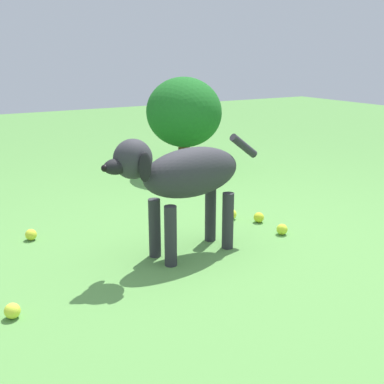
# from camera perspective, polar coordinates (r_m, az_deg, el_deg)

# --- Properties ---
(ground) EXTENTS (14.00, 14.00, 0.00)m
(ground) POSITION_cam_1_polar(r_m,az_deg,el_deg) (2.73, 4.23, -6.80)
(ground) COLOR #548C42
(dog) EXTENTS (0.30, 0.98, 0.66)m
(dog) POSITION_cam_1_polar(r_m,az_deg,el_deg) (2.54, -1.03, 1.88)
(dog) COLOR #2D2D33
(dog) RESTS_ON ground
(tennis_ball_0) EXTENTS (0.07, 0.07, 0.07)m
(tennis_ball_0) POSITION_cam_1_polar(r_m,az_deg,el_deg) (3.01, -18.17, -4.72)
(tennis_ball_0) COLOR yellow
(tennis_ball_0) RESTS_ON ground
(tennis_ball_1) EXTENTS (0.07, 0.07, 0.07)m
(tennis_ball_1) POSITION_cam_1_polar(r_m,az_deg,el_deg) (2.99, 10.40, -4.27)
(tennis_ball_1) COLOR #C6E031
(tennis_ball_1) RESTS_ON ground
(tennis_ball_2) EXTENTS (0.07, 0.07, 0.07)m
(tennis_ball_2) POSITION_cam_1_polar(r_m,az_deg,el_deg) (3.17, 7.76, -2.94)
(tennis_ball_2) COLOR #C7D62A
(tennis_ball_2) RESTS_ON ground
(tennis_ball_3) EXTENTS (0.07, 0.07, 0.07)m
(tennis_ball_3) POSITION_cam_1_polar(r_m,az_deg,el_deg) (2.20, -20.12, -12.81)
(tennis_ball_3) COLOR #D7E53C
(tennis_ball_3) RESTS_ON ground
(tennis_ball_4) EXTENTS (0.07, 0.07, 0.07)m
(tennis_ball_4) POSITION_cam_1_polar(r_m,az_deg,el_deg) (3.22, 4.60, -2.58)
(tennis_ball_4) COLOR yellow
(tennis_ball_4) RESTS_ON ground
(shrub_near) EXTENTS (0.72, 0.64, 0.85)m
(shrub_near) POSITION_cam_1_polar(r_m,az_deg,el_deg) (4.35, -0.96, 9.19)
(shrub_near) COLOR brown
(shrub_near) RESTS_ON ground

